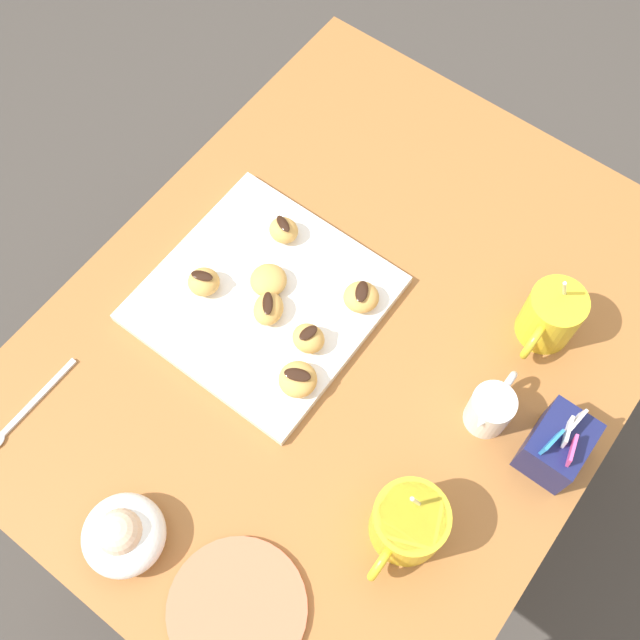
# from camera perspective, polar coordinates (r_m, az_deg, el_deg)

# --- Properties ---
(ground_plane) EXTENTS (8.00, 8.00, 0.00)m
(ground_plane) POSITION_cam_1_polar(r_m,az_deg,el_deg) (1.79, 1.25, -10.46)
(ground_plane) COLOR #423D38
(dining_table) EXTENTS (0.99, 0.78, 0.72)m
(dining_table) POSITION_cam_1_polar(r_m,az_deg,el_deg) (1.23, 1.79, -3.65)
(dining_table) COLOR #A36633
(dining_table) RESTS_ON ground_plane
(pastry_plate_square) EXTENTS (0.32, 0.32, 0.02)m
(pastry_plate_square) POSITION_cam_1_polar(r_m,az_deg,el_deg) (1.13, -4.27, 1.61)
(pastry_plate_square) COLOR white
(pastry_plate_square) RESTS_ON dining_table
(coffee_mug_yellow_left) EXTENTS (0.12, 0.08, 0.15)m
(coffee_mug_yellow_left) POSITION_cam_1_polar(r_m,az_deg,el_deg) (1.11, 16.91, 0.30)
(coffee_mug_yellow_left) COLOR yellow
(coffee_mug_yellow_left) RESTS_ON dining_table
(coffee_mug_yellow_right) EXTENTS (0.13, 0.10, 0.14)m
(coffee_mug_yellow_right) POSITION_cam_1_polar(r_m,az_deg,el_deg) (0.99, 6.61, -14.92)
(coffee_mug_yellow_right) COLOR yellow
(coffee_mug_yellow_right) RESTS_ON dining_table
(cream_pitcher_white) EXTENTS (0.10, 0.06, 0.07)m
(cream_pitcher_white) POSITION_cam_1_polar(r_m,az_deg,el_deg) (1.05, 12.70, -6.47)
(cream_pitcher_white) COLOR white
(cream_pitcher_white) RESTS_ON dining_table
(sugar_caddy) EXTENTS (0.09, 0.07, 0.11)m
(sugar_caddy) POSITION_cam_1_polar(r_m,az_deg,el_deg) (1.05, 17.35, -8.97)
(sugar_caddy) COLOR #191E51
(sugar_caddy) RESTS_ON dining_table
(ice_cream_bowl) EXTENTS (0.11, 0.11, 0.08)m
(ice_cream_bowl) POSITION_cam_1_polar(r_m,az_deg,el_deg) (1.02, -14.56, -15.30)
(ice_cream_bowl) COLOR white
(ice_cream_bowl) RESTS_ON dining_table
(saucer_coral_left) EXTENTS (0.18, 0.18, 0.01)m
(saucer_coral_left) POSITION_cam_1_polar(r_m,az_deg,el_deg) (1.02, -6.24, -20.75)
(saucer_coral_left) COLOR #E5704C
(saucer_coral_left) RESTS_ON dining_table
(loose_spoon_near_saucer) EXTENTS (0.16, 0.02, 0.01)m
(loose_spoon_near_saucer) POSITION_cam_1_polar(r_m,az_deg,el_deg) (1.14, -21.44, -6.60)
(loose_spoon_near_saucer) COLOR silver
(loose_spoon_near_saucer) RESTS_ON dining_table
(beignet_0) EXTENTS (0.04, 0.05, 0.04)m
(beignet_0) POSITION_cam_1_polar(r_m,az_deg,el_deg) (1.07, -0.87, -1.39)
(beignet_0) COLOR #DBA351
(beignet_0) RESTS_ON pastry_plate_square
(chocolate_drizzle_0) EXTENTS (0.03, 0.02, 0.00)m
(chocolate_drizzle_0) POSITION_cam_1_polar(r_m,az_deg,el_deg) (1.05, -0.89, -0.97)
(chocolate_drizzle_0) COLOR black
(chocolate_drizzle_0) RESTS_ON beignet_0
(beignet_1) EXTENTS (0.07, 0.07, 0.03)m
(beignet_1) POSITION_cam_1_polar(r_m,az_deg,el_deg) (1.11, -3.88, 2.99)
(beignet_1) COLOR #DBA351
(beignet_1) RESTS_ON pastry_plate_square
(beignet_2) EXTENTS (0.06, 0.06, 0.03)m
(beignet_2) POSITION_cam_1_polar(r_m,az_deg,el_deg) (1.12, -8.71, 2.84)
(beignet_2) COLOR #DBA351
(beignet_2) RESTS_ON pastry_plate_square
(chocolate_drizzle_2) EXTENTS (0.03, 0.04, 0.00)m
(chocolate_drizzle_2) POSITION_cam_1_polar(r_m,az_deg,el_deg) (1.10, -8.84, 3.30)
(chocolate_drizzle_2) COLOR black
(chocolate_drizzle_2) RESTS_ON beignet_2
(beignet_3) EXTENTS (0.07, 0.07, 0.03)m
(beignet_3) POSITION_cam_1_polar(r_m,az_deg,el_deg) (1.10, 3.11, 1.73)
(beignet_3) COLOR #DBA351
(beignet_3) RESTS_ON pastry_plate_square
(chocolate_drizzle_3) EXTENTS (0.04, 0.03, 0.00)m
(chocolate_drizzle_3) POSITION_cam_1_polar(r_m,az_deg,el_deg) (1.08, 3.15, 2.16)
(chocolate_drizzle_3) COLOR black
(chocolate_drizzle_3) RESTS_ON beignet_3
(beignet_4) EXTENTS (0.06, 0.06, 0.03)m
(beignet_4) POSITION_cam_1_polar(r_m,az_deg,el_deg) (1.09, -3.88, 0.85)
(beignet_4) COLOR #DBA351
(beignet_4) RESTS_ON pastry_plate_square
(chocolate_drizzle_4) EXTENTS (0.04, 0.03, 0.00)m
(chocolate_drizzle_4) POSITION_cam_1_polar(r_m,az_deg,el_deg) (1.08, -3.94, 1.26)
(chocolate_drizzle_4) COLOR black
(chocolate_drizzle_4) RESTS_ON beignet_4
(beignet_5) EXTENTS (0.08, 0.08, 0.03)m
(beignet_5) POSITION_cam_1_polar(r_m,az_deg,el_deg) (1.05, -1.67, -4.47)
(beignet_5) COLOR #DBA351
(beignet_5) RESTS_ON pastry_plate_square
(chocolate_drizzle_5) EXTENTS (0.03, 0.04, 0.00)m
(chocolate_drizzle_5) POSITION_cam_1_polar(r_m,az_deg,el_deg) (1.03, -1.70, -4.13)
(chocolate_drizzle_5) COLOR black
(chocolate_drizzle_5) RESTS_ON beignet_5
(beignet_6) EXTENTS (0.04, 0.05, 0.03)m
(beignet_6) POSITION_cam_1_polar(r_m,az_deg,el_deg) (1.15, -2.74, 6.74)
(beignet_6) COLOR #DBA351
(beignet_6) RESTS_ON pastry_plate_square
(chocolate_drizzle_6) EXTENTS (0.03, 0.03, 0.00)m
(chocolate_drizzle_6) POSITION_cam_1_polar(r_m,az_deg,el_deg) (1.14, -2.78, 7.23)
(chocolate_drizzle_6) COLOR black
(chocolate_drizzle_6) RESTS_ON beignet_6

